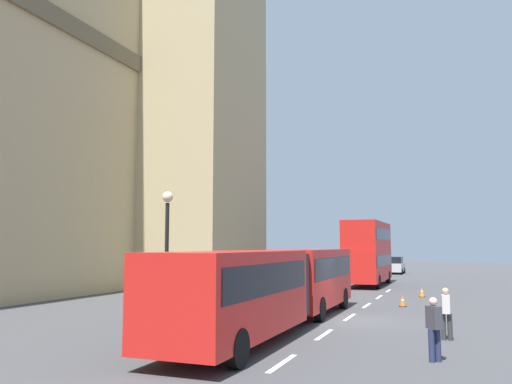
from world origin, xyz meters
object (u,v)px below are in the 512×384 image
(traffic_cone_west, at_px, (403,301))
(street_lamp, at_px, (167,246))
(double_decker_bus, at_px, (368,250))
(traffic_cone_middle, at_px, (422,292))
(articulated_bus, at_px, (278,281))
(pedestrian_near_cones, at_px, (434,327))
(sedan_lead, at_px, (395,265))
(pedestrian_by_kerb, at_px, (446,312))

(traffic_cone_west, distance_m, street_lamp, 12.65)
(double_decker_bus, xyz_separation_m, traffic_cone_middle, (-7.85, -4.39, -2.43))
(double_decker_bus, height_order, traffic_cone_middle, double_decker_bus)
(articulated_bus, bearing_deg, double_decker_bus, 0.01)
(articulated_bus, height_order, traffic_cone_middle, articulated_bus)
(double_decker_bus, xyz_separation_m, traffic_cone_west, (-13.30, -3.77, -2.43))
(pedestrian_near_cones, bearing_deg, traffic_cone_middle, 4.30)
(sedan_lead, height_order, street_lamp, street_lamp)
(double_decker_bus, distance_m, sedan_lead, 17.86)
(pedestrian_near_cones, bearing_deg, articulated_bus, 55.87)
(traffic_cone_west, height_order, pedestrian_by_kerb, pedestrian_by_kerb)
(sedan_lead, xyz_separation_m, pedestrian_near_cones, (-43.42, -5.61, -0.00))
(articulated_bus, xyz_separation_m, pedestrian_by_kerb, (-0.45, -5.98, -0.83))
(street_lamp, distance_m, pedestrian_by_kerb, 10.70)
(street_lamp, bearing_deg, double_decker_bus, -11.34)
(double_decker_bus, relative_size, traffic_cone_west, 15.97)
(traffic_cone_west, distance_m, pedestrian_by_kerb, 9.21)
(traffic_cone_west, xyz_separation_m, pedestrian_near_cones, (-12.35, -1.96, 0.63))
(sedan_lead, bearing_deg, pedestrian_by_kerb, -171.65)
(traffic_cone_middle, height_order, street_lamp, street_lamp)
(sedan_lead, distance_m, traffic_cone_west, 31.29)
(traffic_cone_west, bearing_deg, articulated_bus, 156.03)
(sedan_lead, relative_size, traffic_cone_middle, 7.59)
(double_decker_bus, relative_size, traffic_cone_middle, 15.97)
(street_lamp, bearing_deg, pedestrian_near_cones, -107.30)
(double_decker_bus, relative_size, pedestrian_by_kerb, 5.48)
(traffic_cone_west, relative_size, pedestrian_near_cones, 0.34)
(pedestrian_near_cones, bearing_deg, double_decker_bus, 12.58)
(traffic_cone_middle, bearing_deg, articulated_bus, 162.51)
(traffic_cone_west, bearing_deg, street_lamp, 137.92)
(traffic_cone_west, relative_size, street_lamp, 0.11)
(traffic_cone_middle, xyz_separation_m, street_lamp, (-14.61, 8.89, 2.77))
(double_decker_bus, bearing_deg, pedestrian_by_kerb, -164.94)
(double_decker_bus, xyz_separation_m, pedestrian_by_kerb, (-22.23, -5.98, -1.80))
(sedan_lead, relative_size, street_lamp, 0.83)
(double_decker_bus, relative_size, street_lamp, 1.76)
(articulated_bus, bearing_deg, pedestrian_by_kerb, -94.34)
(double_decker_bus, bearing_deg, traffic_cone_west, -164.19)
(sedan_lead, height_order, pedestrian_near_cones, sedan_lead)
(sedan_lead, xyz_separation_m, street_lamp, (-40.23, 4.62, 2.14))
(articulated_bus, relative_size, street_lamp, 3.03)
(traffic_cone_west, bearing_deg, sedan_lead, 6.71)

